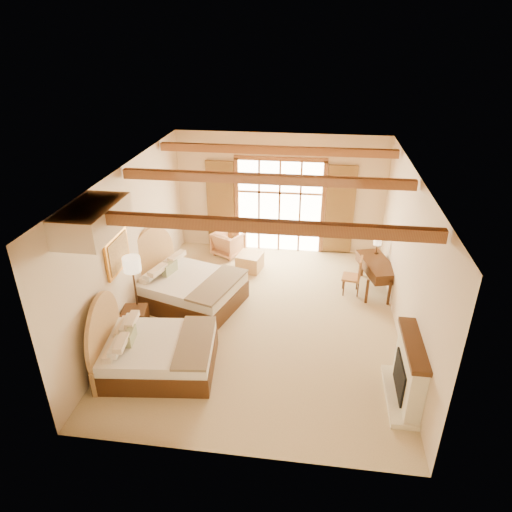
% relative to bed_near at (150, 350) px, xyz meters
% --- Properties ---
extents(floor, '(7.00, 7.00, 0.00)m').
position_rel_bed_near_xyz_m(floor, '(1.83, 1.82, -0.40)').
color(floor, '#D1BD8C').
rests_on(floor, ground).
extents(wall_back, '(5.50, 0.00, 5.50)m').
position_rel_bed_near_xyz_m(wall_back, '(1.83, 5.32, 1.20)').
color(wall_back, beige).
rests_on(wall_back, ground).
extents(wall_left, '(0.00, 7.00, 7.00)m').
position_rel_bed_near_xyz_m(wall_left, '(-0.92, 1.82, 1.20)').
color(wall_left, beige).
rests_on(wall_left, ground).
extents(wall_right, '(0.00, 7.00, 7.00)m').
position_rel_bed_near_xyz_m(wall_right, '(4.58, 1.82, 1.20)').
color(wall_right, beige).
rests_on(wall_right, ground).
extents(ceiling, '(7.00, 7.00, 0.00)m').
position_rel_bed_near_xyz_m(ceiling, '(1.83, 1.82, 2.80)').
color(ceiling, '#B86F3C').
rests_on(ceiling, ground).
extents(ceiling_beams, '(5.39, 4.60, 0.18)m').
position_rel_bed_near_xyz_m(ceiling_beams, '(1.83, 1.82, 2.68)').
color(ceiling_beams, olive).
rests_on(ceiling_beams, ceiling).
extents(french_doors, '(3.95, 0.08, 2.60)m').
position_rel_bed_near_xyz_m(french_doors, '(1.83, 5.26, 0.85)').
color(french_doors, white).
rests_on(french_doors, ground).
extents(fireplace, '(0.46, 1.40, 1.16)m').
position_rel_bed_near_xyz_m(fireplace, '(4.43, -0.18, 0.12)').
color(fireplace, beige).
rests_on(fireplace, ground).
extents(painting, '(0.06, 0.95, 0.75)m').
position_rel_bed_near_xyz_m(painting, '(-0.87, 1.07, 1.35)').
color(painting, gold).
rests_on(painting, wall_left).
extents(canopy_valance, '(0.70, 1.40, 0.45)m').
position_rel_bed_near_xyz_m(canopy_valance, '(-0.57, -0.18, 2.55)').
color(canopy_valance, beige).
rests_on(canopy_valance, ceiling).
extents(bed_near, '(2.14, 1.70, 1.31)m').
position_rel_bed_near_xyz_m(bed_near, '(0.00, 0.00, 0.00)').
color(bed_near, '#462811').
rests_on(bed_near, floor).
extents(bed_far, '(2.60, 2.19, 1.41)m').
position_rel_bed_near_xyz_m(bed_far, '(-0.03, 2.23, 0.03)').
color(bed_far, '#462811').
rests_on(bed_far, floor).
extents(nightstand, '(0.54, 0.54, 0.57)m').
position_rel_bed_near_xyz_m(nightstand, '(-0.66, 0.98, -0.11)').
color(nightstand, '#462811').
rests_on(nightstand, floor).
extents(floor_lamp, '(0.34, 0.34, 1.62)m').
position_rel_bed_near_xyz_m(floor_lamp, '(-0.67, 1.18, 0.98)').
color(floor_lamp, '#3D291B').
rests_on(floor_lamp, floor).
extents(armchair, '(0.97, 0.98, 0.66)m').
position_rel_bed_near_xyz_m(armchair, '(0.52, 4.74, -0.06)').
color(armchair, tan).
rests_on(armchair, floor).
extents(ottoman, '(0.69, 0.69, 0.43)m').
position_rel_bed_near_xyz_m(ottoman, '(1.22, 3.97, -0.18)').
color(ottoman, tan).
rests_on(ottoman, floor).
extents(desk, '(0.92, 1.46, 0.73)m').
position_rel_bed_near_xyz_m(desk, '(4.28, 3.39, -0.00)').
color(desk, '#462811').
rests_on(desk, floor).
extents(desk_chair, '(0.47, 0.47, 0.92)m').
position_rel_bed_near_xyz_m(desk_chair, '(3.73, 3.16, -0.11)').
color(desk_chair, '#B47F46').
rests_on(desk_chair, floor).
extents(desk_lamp, '(0.19, 0.19, 0.38)m').
position_rel_bed_near_xyz_m(desk_lamp, '(4.29, 3.84, 0.62)').
color(desk_lamp, '#3D291B').
rests_on(desk_lamp, desk).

